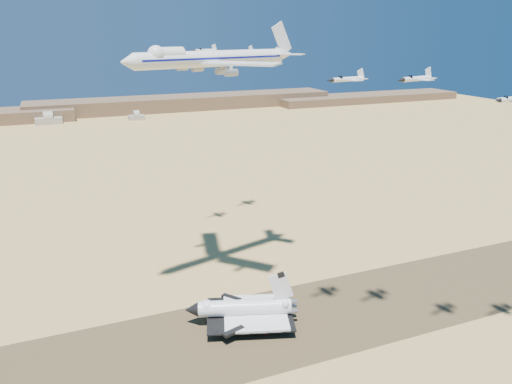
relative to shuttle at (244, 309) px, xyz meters
name	(u,v)px	position (x,y,z in m)	size (l,w,h in m)	color
ground	(249,333)	(-0.80, -6.90, -5.53)	(1200.00, 1200.00, 0.00)	tan
runway	(249,333)	(-0.80, -6.90, -5.50)	(600.00, 50.00, 0.06)	brown
ridgeline	(149,107)	(64.51, 520.40, 2.10)	(960.00, 90.00, 18.00)	brown
hangars	(45,121)	(-64.80, 471.53, -0.70)	(200.50, 29.50, 30.00)	#A4A292
shuttle	(244,309)	(0.00, 0.00, 0.00)	(42.24, 33.75, 20.58)	silver
carrier_747	(208,59)	(-1.51, 30.90, 88.72)	(75.31, 56.38, 18.80)	white
crew_a	(266,333)	(4.38, -10.90, -4.54)	(0.68, 0.45, 1.86)	red
crew_b	(270,327)	(7.08, -7.92, -4.66)	(0.79, 0.45, 1.62)	red
crew_c	(276,322)	(10.46, -5.91, -4.63)	(0.99, 0.50, 1.68)	red
chase_jet_a	(347,79)	(27.18, -19.14, 84.53)	(15.02, 8.41, 3.77)	white
chase_jet_b	(416,79)	(44.59, -29.59, 84.96)	(15.64, 9.00, 3.97)	white
chase_jet_c	(510,99)	(63.93, -47.31, 80.11)	(14.15, 8.07, 3.57)	white
chase_jet_e	(205,50)	(13.33, 83.80, 89.79)	(14.16, 8.21, 3.60)	white
chase_jet_f	(242,52)	(37.60, 97.72, 88.16)	(15.93, 9.39, 4.08)	white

